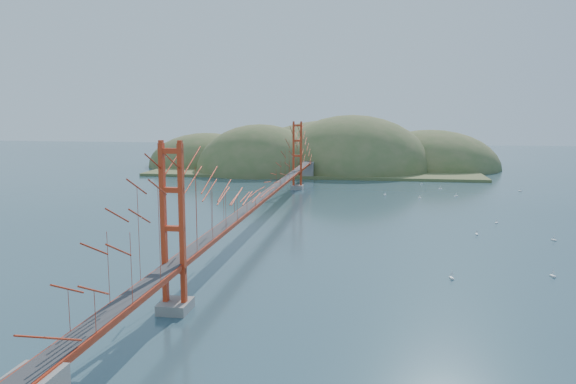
# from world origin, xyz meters

# --- Properties ---
(ground) EXTENTS (320.00, 320.00, 0.00)m
(ground) POSITION_xyz_m (0.00, 0.00, 0.00)
(ground) COLOR #2D4D5B
(ground) RESTS_ON ground
(bridge) EXTENTS (2.20, 94.40, 12.00)m
(bridge) POSITION_xyz_m (0.00, 0.18, 7.01)
(bridge) COLOR gray
(bridge) RESTS_ON ground
(far_headlands) EXTENTS (84.00, 58.00, 25.00)m
(far_headlands) POSITION_xyz_m (2.21, 68.52, 0.00)
(far_headlands) COLOR olive
(far_headlands) RESTS_ON ground
(sailboat_15) EXTENTS (0.67, 0.67, 0.71)m
(sailboat_15) POSITION_xyz_m (37.51, 33.22, 0.15)
(sailboat_15) COLOR white
(sailboat_15) RESTS_ON ground
(sailboat_8) EXTENTS (0.60, 0.60, 0.67)m
(sailboat_8) POSITION_xyz_m (26.06, 25.75, 0.15)
(sailboat_8) COLOR white
(sailboat_8) RESTS_ON ground
(sailboat_6) EXTENTS (0.62, 0.64, 0.72)m
(sailboat_6) POSITION_xyz_m (28.02, -17.51, 0.16)
(sailboat_6) COLOR white
(sailboat_6) RESTS_ON ground
(sailboat_7) EXTENTS (0.57, 0.51, 0.65)m
(sailboat_7) POSITION_xyz_m (24.57, 34.41, 0.15)
(sailboat_7) COLOR white
(sailboat_7) RESTS_ON ground
(sailboat_3) EXTENTS (0.60, 0.60, 0.62)m
(sailboat_3) POSITION_xyz_m (20.22, 22.84, 0.14)
(sailboat_3) COLOR white
(sailboat_3) RESTS_ON ground
(sailboat_1) EXTENTS (0.66, 0.66, 0.70)m
(sailboat_1) POSITION_xyz_m (32.08, -3.80, 0.15)
(sailboat_1) COLOR white
(sailboat_1) RESTS_ON ground
(sailboat_12) EXTENTS (0.49, 0.39, 0.58)m
(sailboat_12) POSITION_xyz_m (21.81, 39.83, 0.14)
(sailboat_12) COLOR white
(sailboat_12) RESTS_ON ground
(sailboat_14) EXTENTS (0.54, 0.54, 0.56)m
(sailboat_14) POSITION_xyz_m (27.97, 4.73, 0.13)
(sailboat_14) COLOR white
(sailboat_14) RESTS_ON ground
(sailboat_16) EXTENTS (0.58, 0.58, 0.62)m
(sailboat_16) POSITION_xyz_m (14.94, 25.38, 0.14)
(sailboat_16) COLOR white
(sailboat_16) RESTS_ON ground
(sailboat_10) EXTENTS (0.61, 0.65, 0.74)m
(sailboat_10) POSITION_xyz_m (19.68, -19.42, 0.16)
(sailboat_10) COLOR white
(sailboat_10) RESTS_ON ground
(sailboat_0) EXTENTS (0.44, 0.54, 0.63)m
(sailboat_0) POSITION_xyz_m (24.53, -2.23, 0.14)
(sailboat_0) COLOR white
(sailboat_0) RESTS_ON ground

